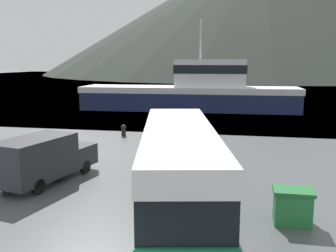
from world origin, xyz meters
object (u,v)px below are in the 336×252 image
Objects in this scene: delivery_van at (43,158)px; small_boat at (192,97)px; storage_bin at (292,206)px; tour_bus at (179,166)px; fishing_boat at (193,91)px.

delivery_van reaches higher than small_boat.
storage_bin is at bearing 33.02° from small_boat.
storage_bin is (4.14, 0.01, -1.24)m from tour_bus.
small_boat is at bearing 85.22° from tour_bus.
storage_bin is at bearing -168.26° from fishing_boat.
small_boat is at bearing 5.94° from fishing_boat.
tour_bus reaches higher than small_boat.
delivery_van is 0.89× the size of small_boat.
storage_bin is at bearing -0.44° from delivery_van.
delivery_van is at bearing 148.21° from tour_bus.
delivery_van reaches higher than storage_bin.
tour_bus is 8.01× the size of storage_bin.
fishing_boat is at bearing 95.48° from delivery_van.
storage_bin is at bearing -11.28° from tour_bus.
delivery_van is 4.16× the size of storage_bin.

